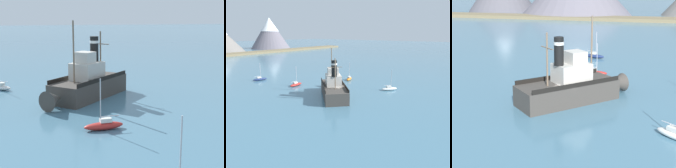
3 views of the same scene
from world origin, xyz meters
The scene contains 6 objects.
ground_plane centered at (0.00, 0.00, 0.00)m, with size 600.00×600.00×0.00m, color #477289.
shoreline_strip centered at (0.00, 98.21, 0.60)m, with size 240.00×12.00×1.20m, color #7A6B4C.
old_tugboat centered at (0.28, 1.45, 1.83)m, with size 12.43×12.70×9.90m.
sailboat_white centered at (11.57, -6.26, 0.43)m, with size 3.68×3.19×4.90m.
sailboat_red centered at (0.83, 14.04, 0.43)m, with size 3.87×1.38×4.90m.
sailboat_navy centered at (-1.34, 26.69, 0.43)m, with size 3.95×1.98×4.90m.
Camera 3 is at (9.04, -36.16, 13.40)m, focal length 55.00 mm.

